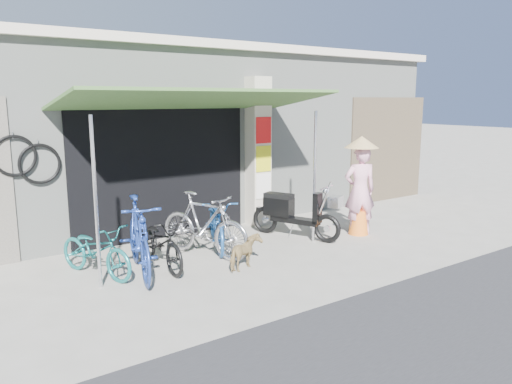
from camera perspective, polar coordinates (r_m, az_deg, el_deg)
ground at (r=8.09m, az=5.29°, el=-7.90°), size 80.00×80.00×0.00m
bicycle_shop at (r=12.03m, az=-10.58°, el=6.95°), size 12.30×5.30×3.66m
shop_pillar at (r=10.19m, az=0.15°, el=4.60°), size 0.42×0.44×3.00m
awning at (r=8.51m, az=-6.42°, el=10.21°), size 4.60×1.88×2.72m
neighbour_right at (r=13.13m, az=14.79°, el=4.72°), size 2.60×0.06×2.60m
bike_teal at (r=7.67m, az=-17.83°, el=-6.33°), size 1.02×1.59×0.79m
bike_blue at (r=7.51m, az=-13.23°, el=-5.05°), size 0.99×1.98×1.15m
bike_black at (r=7.79m, az=-10.83°, el=-5.69°), size 0.56×1.54×0.80m
bike_silver at (r=8.22m, az=-5.96°, el=-3.72°), size 1.13×1.84×1.07m
bike_navy at (r=8.69m, az=-4.47°, el=-3.53°), size 1.23×1.79×0.89m
street_dog at (r=7.63m, az=-1.22°, el=-6.96°), size 0.68×0.51×0.52m
moped at (r=9.32m, az=4.25°, el=-2.41°), size 0.89×1.73×1.03m
nun at (r=9.64m, az=11.79°, el=0.58°), size 0.73×0.64×1.88m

